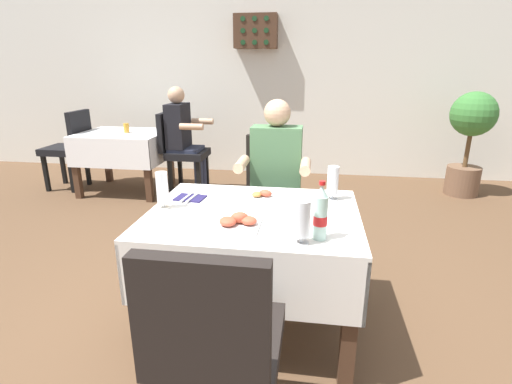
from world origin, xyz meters
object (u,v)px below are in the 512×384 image
object	(u,v)px
wall_bottle_rack	(256,31)
napkin_cutlery_set	(190,198)
chair_near_camera_side	(216,343)
chair_far_diner_seat	(270,193)
background_patron	(183,135)
beer_glass_right	(162,189)
plate_far_diner	(264,196)
beer_glass_middle	(302,222)
background_table_tumbler	(126,128)
background_chair_right	(180,148)
potted_plant_corner	(470,133)
cola_bottle_primary	(321,214)
main_dining_table	(253,239)
background_chair_left	(70,145)
plate_near_camera	(238,222)
beer_glass_left	(333,182)
background_dining_table	(124,147)
seated_diner_far	(275,177)

from	to	relation	value
wall_bottle_rack	napkin_cutlery_set	bearing A→B (deg)	-88.40
chair_near_camera_side	wall_bottle_rack	size ratio (longest dim) A/B	1.73
chair_near_camera_side	chair_far_diner_seat	bearing A→B (deg)	90.00
chair_far_diner_seat	background_patron	bearing A→B (deg)	128.34
chair_near_camera_side	beer_glass_right	size ratio (longest dim) A/B	4.71
chair_near_camera_side	background_patron	xyz separation A→B (m)	(-1.19, 3.20, 0.16)
plate_far_diner	beer_glass_middle	xyz separation A→B (m)	(0.24, -0.59, 0.09)
plate_far_diner	background_table_tumbler	world-z (taller)	background_table_tumbler
background_chair_right	potted_plant_corner	xyz separation A→B (m)	(3.33, 0.46, 0.18)
cola_bottle_primary	background_patron	bearing A→B (deg)	120.24
main_dining_table	background_chair_left	bearing A→B (deg)	138.37
plate_far_diner	potted_plant_corner	bearing A→B (deg)	51.31
plate_near_camera	beer_glass_middle	distance (m)	0.36
background_table_tumbler	potted_plant_corner	distance (m)	4.01
beer_glass_middle	chair_near_camera_side	bearing A→B (deg)	-118.93
beer_glass_middle	wall_bottle_rack	distance (m)	3.98
plate_far_diner	cola_bottle_primary	xyz separation A→B (m)	(0.32, -0.53, 0.11)
plate_far_diner	beer_glass_left	size ratio (longest dim) A/B	1.27
napkin_cutlery_set	background_dining_table	world-z (taller)	napkin_cutlery_set
chair_far_diner_seat	seated_diner_far	xyz separation A→B (m)	(0.05, -0.11, 0.16)
wall_bottle_rack	background_patron	bearing A→B (deg)	-123.57
background_patron	beer_glass_middle	bearing A→B (deg)	-61.61
beer_glass_right	potted_plant_corner	bearing A→B (deg)	47.48
main_dining_table	chair_near_camera_side	xyz separation A→B (m)	(0.00, -0.85, -0.01)
background_chair_right	chair_far_diner_seat	bearing A→B (deg)	-50.54
background_patron	background_chair_left	bearing A→B (deg)	180.00
beer_glass_middle	background_dining_table	bearing A→B (deg)	129.30
plate_near_camera	cola_bottle_primary	distance (m)	0.42
napkin_cutlery_set	plate_near_camera	bearing A→B (deg)	-45.69
background_dining_table	background_patron	size ratio (longest dim) A/B	0.79
cola_bottle_primary	background_dining_table	distance (m)	3.52
main_dining_table	beer_glass_middle	size ratio (longest dim) A/B	5.65
chair_near_camera_side	beer_glass_left	world-z (taller)	chair_near_camera_side
background_dining_table	background_chair_right	xyz separation A→B (m)	(0.70, 0.00, 0.01)
background_table_tumbler	napkin_cutlery_set	bearing A→B (deg)	-55.99
chair_far_diner_seat	beer_glass_right	world-z (taller)	chair_far_diner_seat
background_chair_left	potted_plant_corner	world-z (taller)	potted_plant_corner
beer_glass_left	potted_plant_corner	bearing A→B (deg)	56.83
background_patron	cola_bottle_primary	bearing A→B (deg)	-59.76
main_dining_table	background_patron	size ratio (longest dim) A/B	0.90
beer_glass_right	wall_bottle_rack	size ratio (longest dim) A/B	0.37
seated_diner_far	napkin_cutlery_set	world-z (taller)	seated_diner_far
seated_diner_far	background_chair_right	xyz separation A→B (m)	(-1.29, 1.61, -0.16)
main_dining_table	chair_near_camera_side	world-z (taller)	chair_near_camera_side
background_patron	seated_diner_far	bearing A→B (deg)	-52.54
background_dining_table	background_chair_left	size ratio (longest dim) A/B	1.02
cola_bottle_primary	potted_plant_corner	bearing A→B (deg)	60.73
plate_far_diner	beer_glass_middle	distance (m)	0.64
cola_bottle_primary	background_table_tumbler	size ratio (longest dim) A/B	2.50
main_dining_table	background_chair_right	world-z (taller)	background_chair_right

